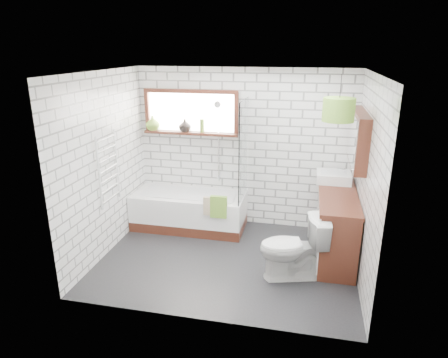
% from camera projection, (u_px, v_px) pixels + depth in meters
% --- Properties ---
extents(floor, '(3.40, 2.60, 0.01)m').
position_uv_depth(floor, '(227.00, 260.00, 5.50)').
color(floor, black).
rests_on(floor, ground).
extents(ceiling, '(3.40, 2.60, 0.01)m').
position_uv_depth(ceiling, '(227.00, 72.00, 4.70)').
color(ceiling, white).
rests_on(ceiling, ground).
extents(wall_back, '(3.40, 0.01, 2.50)m').
position_uv_depth(wall_back, '(244.00, 149.00, 6.31)').
color(wall_back, white).
rests_on(wall_back, ground).
extents(wall_front, '(3.40, 0.01, 2.50)m').
position_uv_depth(wall_front, '(199.00, 213.00, 3.89)').
color(wall_front, white).
rests_on(wall_front, ground).
extents(wall_left, '(0.01, 2.60, 2.50)m').
position_uv_depth(wall_left, '(105.00, 165.00, 5.45)').
color(wall_left, white).
rests_on(wall_left, ground).
extents(wall_right, '(0.01, 2.60, 2.50)m').
position_uv_depth(wall_right, '(367.00, 182.00, 4.76)').
color(wall_right, white).
rests_on(wall_right, ground).
extents(window, '(1.52, 0.16, 0.68)m').
position_uv_depth(window, '(191.00, 113.00, 6.27)').
color(window, '#3A1810').
rests_on(window, wall_back).
extents(towel_radiator, '(0.06, 0.52, 1.00)m').
position_uv_depth(towel_radiator, '(108.00, 169.00, 5.45)').
color(towel_radiator, white).
rests_on(towel_radiator, wall_left).
extents(mirror_cabinet, '(0.16, 1.20, 0.70)m').
position_uv_depth(mirror_cabinet, '(358.00, 138.00, 5.20)').
color(mirror_cabinet, '#3A1810').
rests_on(mirror_cabinet, wall_right).
extents(shower_riser, '(0.02, 0.02, 1.30)m').
position_uv_depth(shower_riser, '(219.00, 142.00, 6.32)').
color(shower_riser, silver).
rests_on(shower_riser, wall_back).
extents(bathtub, '(1.77, 0.78, 0.57)m').
position_uv_depth(bathtub, '(189.00, 210.00, 6.41)').
color(bathtub, white).
rests_on(bathtub, floor).
extents(shower_screen, '(0.02, 0.72, 1.50)m').
position_uv_depth(shower_screen, '(243.00, 151.00, 5.91)').
color(shower_screen, white).
rests_on(shower_screen, bathtub).
extents(towel_green, '(0.25, 0.07, 0.34)m').
position_uv_depth(towel_green, '(219.00, 207.00, 5.85)').
color(towel_green, olive).
rests_on(towel_green, bathtub).
extents(towel_beige, '(0.22, 0.05, 0.28)m').
position_uv_depth(towel_beige, '(211.00, 206.00, 5.88)').
color(towel_beige, tan).
rests_on(towel_beige, bathtub).
extents(vanity, '(0.51, 1.58, 0.91)m').
position_uv_depth(vanity, '(336.00, 224.00, 5.51)').
color(vanity, '#3A1810').
rests_on(vanity, floor).
extents(basin, '(0.49, 0.42, 0.14)m').
position_uv_depth(basin, '(333.00, 177.00, 5.82)').
color(basin, white).
rests_on(basin, vanity).
extents(tap, '(0.04, 0.04, 0.15)m').
position_uv_depth(tap, '(345.00, 174.00, 5.77)').
color(tap, silver).
rests_on(tap, vanity).
extents(toilet, '(0.67, 0.91, 0.83)m').
position_uv_depth(toilet, '(293.00, 248.00, 4.95)').
color(toilet, white).
rests_on(toilet, floor).
extents(vase_olive, '(0.23, 0.23, 0.23)m').
position_uv_depth(vase_olive, '(153.00, 124.00, 6.43)').
color(vase_olive, olive).
rests_on(vase_olive, window).
extents(vase_dark, '(0.22, 0.22, 0.20)m').
position_uv_depth(vase_dark, '(185.00, 127.00, 6.33)').
color(vase_dark, black).
rests_on(vase_dark, window).
extents(bottle, '(0.07, 0.07, 0.21)m').
position_uv_depth(bottle, '(202.00, 127.00, 6.27)').
color(bottle, olive).
rests_on(bottle, window).
extents(pendant, '(0.37, 0.37, 0.27)m').
position_uv_depth(pendant, '(339.00, 110.00, 4.58)').
color(pendant, olive).
rests_on(pendant, ceiling).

